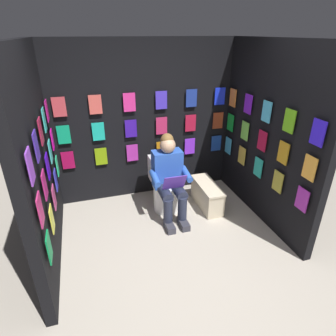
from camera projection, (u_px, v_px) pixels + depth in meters
ground_plane at (195, 289)px, 2.93m from camera, size 30.00×30.00×0.00m
display_wall_back at (145, 122)px, 4.26m from camera, size 2.78×0.14×2.34m
display_wall_left at (268, 136)px, 3.69m from camera, size 0.14×2.08×2.34m
display_wall_right at (38, 162)px, 2.96m from camera, size 0.14×2.08×2.34m
toilet at (165, 187)px, 4.18m from camera, size 0.41×0.56×0.77m
person_reading at (170, 178)px, 3.87m from camera, size 0.53×0.68×1.19m
comic_longbox_near at (207, 195)px, 4.25m from camera, size 0.27×0.72×0.37m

